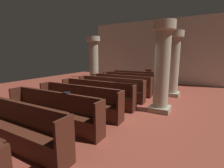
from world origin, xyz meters
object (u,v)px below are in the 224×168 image
Objects in this scene: pew_row_4 at (97,93)px; pew_row_5 at (79,99)px; pew_row_0 at (136,79)px; pew_row_1 at (129,81)px; pew_row_3 at (110,88)px; pillar_far_side at (94,61)px; pew_row_6 at (53,109)px; lectern at (148,78)px; pillar_aisle_side at (173,63)px; pew_row_2 at (121,84)px; pillar_aisle_rear at (162,66)px; hymn_book at (66,93)px; pew_row_7 at (13,123)px.

pew_row_4 is 1.00× the size of pew_row_5.
pew_row_5 is at bearing -90.00° from pew_row_0.
pew_row_1 is 1.00× the size of pew_row_3.
pew_row_6 is at bearing -66.58° from pillar_far_side.
pew_row_4 is 5.65m from lectern.
pew_row_4 is at bearing 90.00° from pew_row_6.
pillar_far_side is at bearing 178.95° from pillar_aisle_side.
lectern is at bearing 77.14° from pew_row_1.
pew_row_5 is at bearing -90.00° from pew_row_2.
pew_row_3 is at bearing 165.83° from pillar_aisle_rear.
pew_row_1 is at bearing 174.64° from pillar_aisle_side.
pillar_aisle_rear is at bearing 51.63° from hymn_book.
pillar_far_side is at bearing -140.47° from lectern.
pew_row_1 is at bearing 90.00° from pew_row_6.
pew_row_1 is 1.05× the size of pillar_aisle_side.
pew_row_4 is at bearing -127.63° from pillar_aisle_side.
pew_row_6 is (0.00, -5.63, 0.00)m from pew_row_1.
lectern is (0.51, 5.63, -0.07)m from pew_row_4.
pillar_aisle_side is 3.35m from lectern.
pew_row_3 is (0.00, -1.13, 0.00)m from pew_row_2.
pew_row_3 is 3.06× the size of lectern.
pew_row_6 and pew_row_7 have the same top height.
pew_row_6 is at bearing -154.65° from hymn_book.
pillar_aisle_side and pillar_aisle_rear have the same top height.
pillar_aisle_rear is at bearing 11.92° from pew_row_4.
pew_row_5 is (0.00, -1.13, 0.00)m from pew_row_4.
pillar_aisle_side is at bearing 68.60° from hymn_book.
pew_row_1 is 1.13m from pew_row_2.
pillar_aisle_side reaches higher than pew_row_7.
pew_row_6 is 1.13m from pew_row_7.
pew_row_4 is 1.05× the size of pillar_aisle_side.
pillar_aisle_side is at bearing 60.40° from pew_row_5.
pillar_aisle_side is at bearing 69.59° from pew_row_7.
hymn_book is at bearing -128.37° from pillar_aisle_rear.
pillar_aisle_rear reaches higher than pew_row_0.
hymn_book reaches higher than pew_row_1.
pew_row_3 is at bearing 90.00° from pew_row_5.
pew_row_0 is 1.00× the size of pew_row_5.
pew_row_3 is at bearing 90.00° from pew_row_7.
pew_row_1 is 1.00× the size of pew_row_5.
pew_row_0 is 1.00× the size of pew_row_4.
pew_row_3 is at bearing 90.00° from pew_row_4.
lectern reaches higher than pew_row_1.
pillar_aisle_rear is (2.43, 3.89, 1.13)m from pew_row_7.
pew_row_0 is at bearing 90.00° from pew_row_5.
pew_row_2 is 2.83m from pillar_aisle_side.
pew_row_0 is at bearing 90.00° from pew_row_1.
pew_row_7 is (0.00, -6.76, 0.00)m from pew_row_1.
pillar_aisle_rear is 17.02× the size of hymn_book.
pew_row_2 and pew_row_6 have the same top height.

